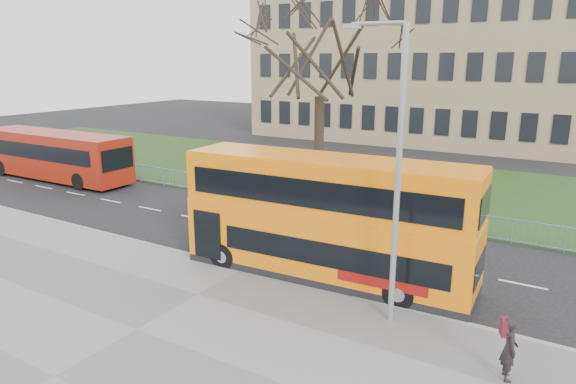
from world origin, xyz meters
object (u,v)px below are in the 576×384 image
(red_bus, at_px, (55,155))
(pedestrian, at_px, (509,349))
(yellow_bus, at_px, (327,216))
(street_lamp, at_px, (395,166))

(red_bus, bearing_deg, pedestrian, -16.53)
(yellow_bus, height_order, red_bus, yellow_bus)
(pedestrian, relative_size, street_lamp, 0.19)
(red_bus, height_order, pedestrian, red_bus)
(red_bus, bearing_deg, street_lamp, -15.92)
(yellow_bus, distance_m, pedestrian, 7.45)
(pedestrian, bearing_deg, yellow_bus, 42.30)
(red_bus, height_order, street_lamp, street_lamp)
(yellow_bus, relative_size, pedestrian, 6.54)
(yellow_bus, xyz_separation_m, street_lamp, (3.04, -1.96, 2.43))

